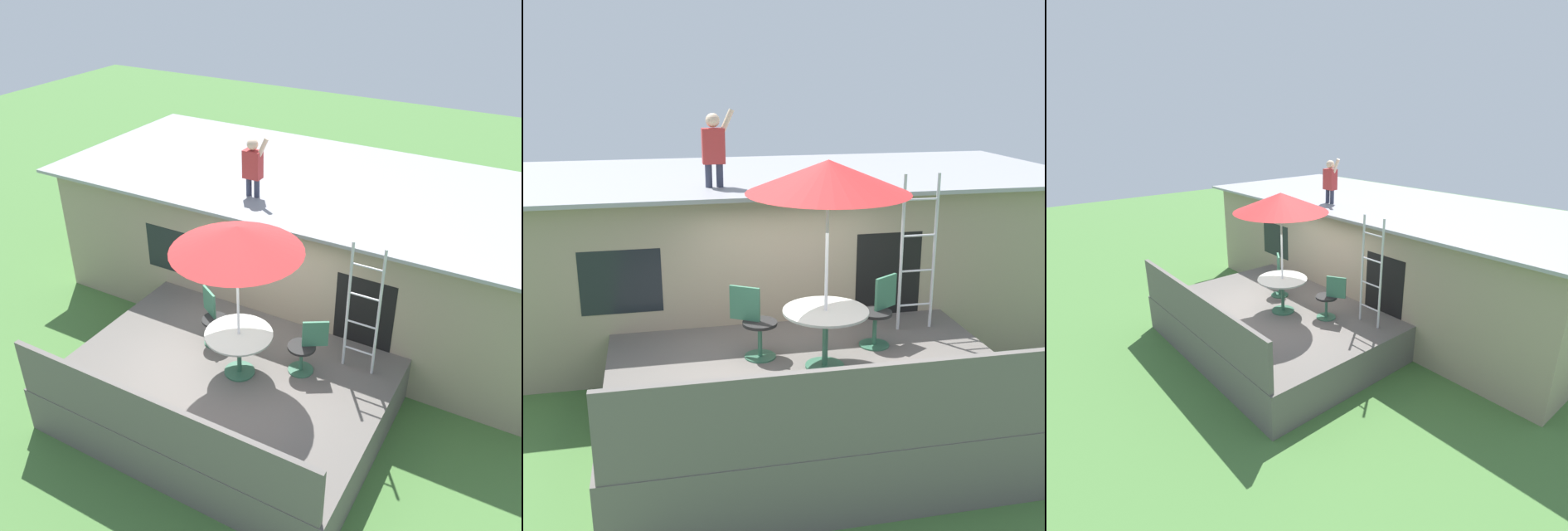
% 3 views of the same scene
% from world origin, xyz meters
% --- Properties ---
extents(ground_plane, '(40.00, 40.00, 0.00)m').
position_xyz_m(ground_plane, '(0.00, 0.00, 0.00)').
color(ground_plane, '#477538').
extents(house, '(10.50, 4.50, 2.69)m').
position_xyz_m(house, '(0.00, 3.60, 1.35)').
color(house, gray).
rests_on(house, ground).
extents(deck, '(4.92, 3.85, 0.80)m').
position_xyz_m(deck, '(0.00, 0.00, 0.40)').
color(deck, '#605B56').
rests_on(deck, ground).
extents(deck_railing, '(4.82, 0.08, 0.90)m').
position_xyz_m(deck_railing, '(0.00, -1.88, 1.25)').
color(deck_railing, '#605B56').
rests_on(deck_railing, deck).
extents(patio_table, '(1.04, 1.04, 0.74)m').
position_xyz_m(patio_table, '(0.18, 0.00, 1.39)').
color(patio_table, '#33664C').
rests_on(patio_table, deck).
extents(patio_umbrella, '(1.90, 1.90, 2.54)m').
position_xyz_m(patio_umbrella, '(0.18, 0.00, 3.15)').
color(patio_umbrella, silver).
rests_on(patio_umbrella, deck).
extents(step_ladder, '(0.52, 0.04, 2.20)m').
position_xyz_m(step_ladder, '(1.76, 0.98, 1.90)').
color(step_ladder, silver).
rests_on(step_ladder, deck).
extents(person_figure, '(0.47, 0.20, 1.11)m').
position_xyz_m(person_figure, '(-0.86, 2.30, 3.30)').
color(person_figure, '#33384C').
rests_on(person_figure, house).
extents(patio_chair_left, '(0.57, 0.45, 0.92)m').
position_xyz_m(patio_chair_left, '(-0.60, 0.49, 1.26)').
color(patio_chair_left, '#33664C').
rests_on(patio_chair_left, deck).
extents(patio_chair_right, '(0.57, 0.45, 0.92)m').
position_xyz_m(patio_chair_right, '(1.06, 0.54, 1.26)').
color(patio_chair_right, '#33664C').
rests_on(patio_chair_right, deck).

